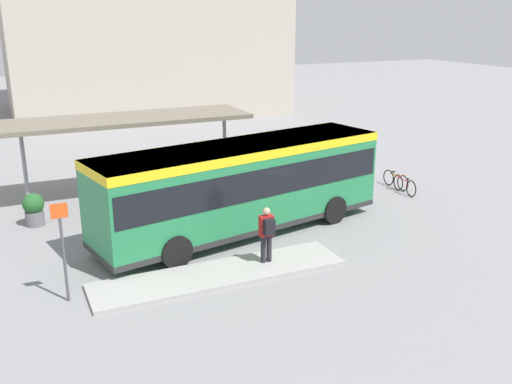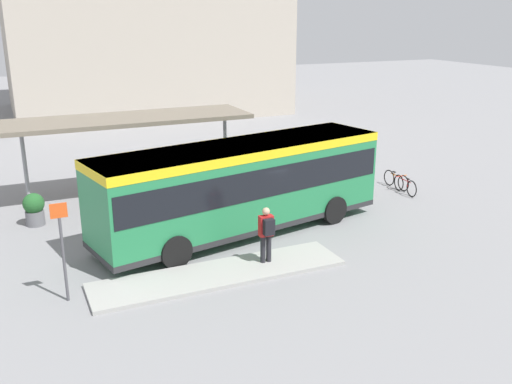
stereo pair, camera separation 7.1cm
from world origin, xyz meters
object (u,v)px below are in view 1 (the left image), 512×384
Objects in this scene: potted_planter_near_shelter at (34,209)px; potted_planter_far_side at (248,180)px; city_bus at (242,182)px; platform_sign at (63,248)px; bicycle_orange at (396,180)px; pedestrian_waiting at (267,232)px; bicycle_red at (405,185)px.

potted_planter_near_shelter is 8.60m from potted_planter_far_side.
city_bus is at bearing -29.79° from potted_planter_near_shelter.
platform_sign is at bearing -141.58° from potted_planter_far_side.
potted_planter_near_shelter is at bearing 93.29° from platform_sign.
city_bus reaches higher than potted_planter_far_side.
bicycle_orange is 15.16m from potted_planter_near_shelter.
city_bus reaches higher than bicycle_orange.
city_bus is at bearing -6.94° from pedestrian_waiting.
potted_planter_near_shelter is at bearing 85.00° from bicycle_red.
bicycle_orange is 15.53m from platform_sign.
bicycle_orange is 0.60× the size of platform_sign.
city_bus is 8.97× the size of potted_planter_near_shelter.
bicycle_red is 0.83m from bicycle_orange.
platform_sign reaches higher than potted_planter_far_side.
pedestrian_waiting is at bearing -47.03° from potted_planter_near_shelter.
potted_planter_far_side reaches higher than bicycle_red.
city_bus is at bearing -77.52° from bicycle_orange.
bicycle_red is 1.38× the size of potted_planter_near_shelter.
platform_sign is (-6.32, -2.70, -0.32)m from city_bus.
potted_planter_far_side is at bearing 73.07° from bicycle_red.
pedestrian_waiting is 1.45× the size of potted_planter_near_shelter.
pedestrian_waiting is at bearing -109.08° from potted_planter_far_side.
potted_planter_near_shelter is (-15.07, 1.66, 0.28)m from bicycle_orange.
bicycle_red is at bearing 15.57° from platform_sign.
potted_planter_near_shelter is 6.60m from platform_sign.
bicycle_orange is (8.80, 5.07, -0.77)m from pedestrian_waiting.
platform_sign is at bearing -168.51° from city_bus.
potted_planter_near_shelter reaches higher than bicycle_orange.
pedestrian_waiting reaches higher than potted_planter_near_shelter.
platform_sign is (0.37, -6.53, 0.92)m from potted_planter_near_shelter.
city_bus is at bearing -116.44° from potted_planter_far_side.
pedestrian_waiting reaches higher than potted_planter_far_side.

